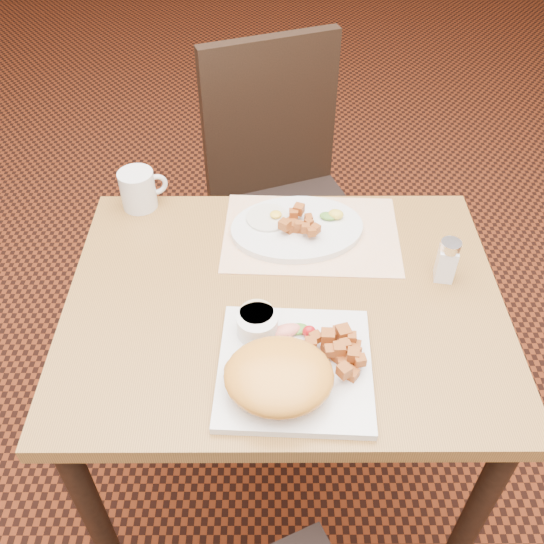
{
  "coord_description": "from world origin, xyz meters",
  "views": [
    {
      "loc": [
        -0.03,
        -0.86,
        1.65
      ],
      "look_at": [
        -0.03,
        0.01,
        0.82
      ],
      "focal_mm": 40.0,
      "sensor_mm": 36.0,
      "label": 1
    }
  ],
  "objects_px": {
    "plate_oval": "(297,228)",
    "coffee_mug": "(139,189)",
    "salt_shaker": "(447,260)",
    "chair_far": "(283,187)",
    "table": "(284,333)",
    "plate_square": "(295,368)"
  },
  "relations": [
    {
      "from": "plate_oval",
      "to": "coffee_mug",
      "type": "height_order",
      "value": "coffee_mug"
    },
    {
      "from": "salt_shaker",
      "to": "coffee_mug",
      "type": "bearing_deg",
      "value": 159.53
    },
    {
      "from": "chair_far",
      "to": "table",
      "type": "bearing_deg",
      "value": 69.15
    },
    {
      "from": "chair_far",
      "to": "plate_oval",
      "type": "bearing_deg",
      "value": 72.77
    },
    {
      "from": "plate_oval",
      "to": "table",
      "type": "bearing_deg",
      "value": -98.68
    },
    {
      "from": "plate_oval",
      "to": "coffee_mug",
      "type": "relative_size",
      "value": 2.72
    },
    {
      "from": "table",
      "to": "chair_far",
      "type": "height_order",
      "value": "chair_far"
    },
    {
      "from": "table",
      "to": "plate_square",
      "type": "distance_m",
      "value": 0.22
    },
    {
      "from": "chair_far",
      "to": "salt_shaker",
      "type": "bearing_deg",
      "value": 98.01
    },
    {
      "from": "plate_oval",
      "to": "plate_square",
      "type": "bearing_deg",
      "value": -92.43
    },
    {
      "from": "table",
      "to": "coffee_mug",
      "type": "distance_m",
      "value": 0.49
    },
    {
      "from": "chair_far",
      "to": "coffee_mug",
      "type": "relative_size",
      "value": 8.68
    },
    {
      "from": "chair_far",
      "to": "coffee_mug",
      "type": "distance_m",
      "value": 0.57
    },
    {
      "from": "plate_square",
      "to": "salt_shaker",
      "type": "bearing_deg",
      "value": 37.06
    },
    {
      "from": "table",
      "to": "salt_shaker",
      "type": "distance_m",
      "value": 0.38
    },
    {
      "from": "table",
      "to": "plate_oval",
      "type": "distance_m",
      "value": 0.25
    },
    {
      "from": "plate_square",
      "to": "plate_oval",
      "type": "relative_size",
      "value": 0.92
    },
    {
      "from": "chair_far",
      "to": "plate_oval",
      "type": "height_order",
      "value": "chair_far"
    },
    {
      "from": "table",
      "to": "coffee_mug",
      "type": "height_order",
      "value": "coffee_mug"
    },
    {
      "from": "plate_square",
      "to": "plate_oval",
      "type": "bearing_deg",
      "value": 87.57
    },
    {
      "from": "plate_oval",
      "to": "coffee_mug",
      "type": "bearing_deg",
      "value": 164.72
    },
    {
      "from": "chair_far",
      "to": "plate_square",
      "type": "bearing_deg",
      "value": 70.36
    }
  ]
}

